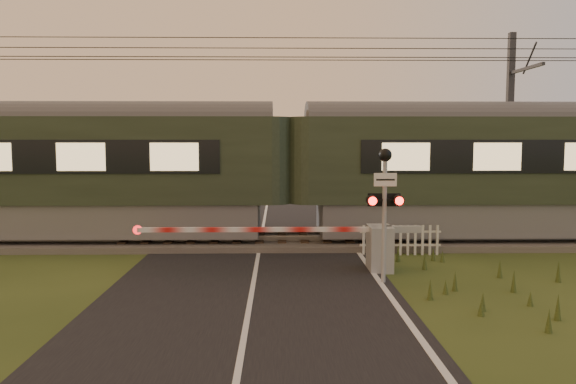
{
  "coord_description": "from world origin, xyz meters",
  "views": [
    {
      "loc": [
        0.54,
        -10.3,
        3.09
      ],
      "look_at": [
        0.78,
        3.2,
        1.85
      ],
      "focal_mm": 35.0,
      "sensor_mm": 36.0,
      "label": 1
    }
  ],
  "objects_px": {
    "boom_gate": "(366,245)",
    "picket_fence": "(400,240)",
    "crossing_signal": "(385,191)",
    "train": "(289,169)",
    "catenary_mast": "(510,129)"
  },
  "relations": [
    {
      "from": "boom_gate",
      "to": "picket_fence",
      "type": "height_order",
      "value": "boom_gate"
    },
    {
      "from": "picket_fence",
      "to": "crossing_signal",
      "type": "bearing_deg",
      "value": -108.93
    },
    {
      "from": "catenary_mast",
      "to": "picket_fence",
      "type": "bearing_deg",
      "value": -138.01
    },
    {
      "from": "train",
      "to": "boom_gate",
      "type": "relative_size",
      "value": 6.17
    },
    {
      "from": "boom_gate",
      "to": "picket_fence",
      "type": "relative_size",
      "value": 3.1
    },
    {
      "from": "boom_gate",
      "to": "catenary_mast",
      "type": "bearing_deg",
      "value": 45.54
    },
    {
      "from": "crossing_signal",
      "to": "picket_fence",
      "type": "height_order",
      "value": "crossing_signal"
    },
    {
      "from": "train",
      "to": "picket_fence",
      "type": "distance_m",
      "value": 3.97
    },
    {
      "from": "boom_gate",
      "to": "crossing_signal",
      "type": "xyz_separation_m",
      "value": [
        0.2,
        -1.19,
        1.41
      ]
    },
    {
      "from": "train",
      "to": "crossing_signal",
      "type": "xyz_separation_m",
      "value": [
        1.95,
        -4.86,
        -0.23
      ]
    },
    {
      "from": "train",
      "to": "picket_fence",
      "type": "relative_size",
      "value": 19.12
    },
    {
      "from": "boom_gate",
      "to": "crossing_signal",
      "type": "distance_m",
      "value": 1.85
    },
    {
      "from": "train",
      "to": "picket_fence",
      "type": "bearing_deg",
      "value": -32.54
    },
    {
      "from": "train",
      "to": "catenary_mast",
      "type": "relative_size",
      "value": 6.26
    },
    {
      "from": "train",
      "to": "boom_gate",
      "type": "height_order",
      "value": "train"
    }
  ]
}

